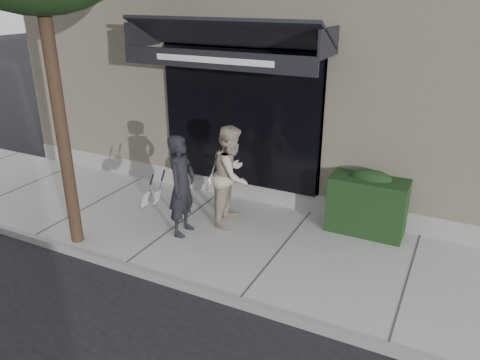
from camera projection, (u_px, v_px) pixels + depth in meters
The scene contains 7 objects.
ground at pixel (281, 254), 7.76m from camera, with size 80.00×80.00×0.00m, color black.
sidewalk at pixel (281, 251), 7.74m from camera, with size 20.00×3.00×0.12m, color #A1A09C.
curb at pixel (239, 302), 6.45m from camera, with size 20.00×0.10×0.14m, color gray.
building_facade at pixel (364, 52), 10.84m from camera, with size 14.30×8.04×5.64m.
hedge at pixel (368, 203), 8.10m from camera, with size 1.30×0.70×1.14m.
pedestrian_front at pixel (181, 186), 7.89m from camera, with size 0.81×0.89×1.77m.
pedestrian_back at pixel (232, 175), 8.30m from camera, with size 0.80×1.01×1.81m.
Camera 1 is at (2.40, -6.32, 4.07)m, focal length 35.00 mm.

